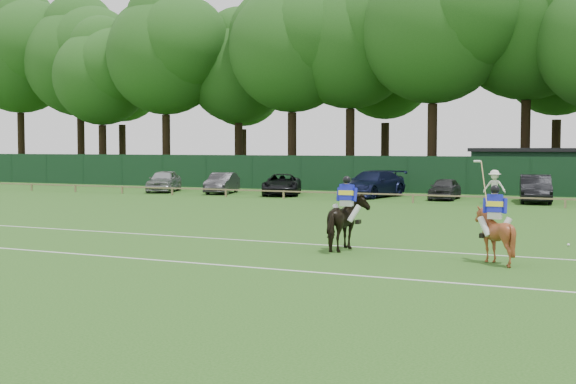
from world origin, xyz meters
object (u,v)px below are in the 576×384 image
Objects in this scene: horse_dark at (347,223)px; estate_black at (535,189)px; sedan_silver at (164,181)px; sedan_navy at (372,184)px; sedan_grey at (222,183)px; hatch_grey at (445,189)px; suv_black at (282,185)px; utility_shed at (538,171)px; spectator_left at (494,187)px; horse_chestnut at (494,235)px; polo_ball at (568,245)px.

horse_dark is 23.31m from estate_black.
sedan_navy is at bearing -18.04° from sedan_silver.
horse_dark is at bearing -62.63° from sedan_navy.
sedan_silver is at bearing 166.15° from sedan_grey.
hatch_grey is at bearing -19.13° from sedan_silver.
sedan_navy is at bearing 168.07° from estate_black.
sedan_grey reaches higher than suv_black.
sedan_grey is at bearing -54.52° from horse_dark.
utility_shed is (4.12, 8.45, 0.89)m from hatch_grey.
hatch_grey is 3.83m from spectator_left.
spectator_left reaches higher than horse_chestnut.
suv_black is at bearing -19.86° from sedan_silver.
horse_dark is 22.31× the size of polo_ball.
sedan_grey reaches higher than hatch_grey.
polo_ball is (5.93, 3.99, -0.80)m from horse_dark.
sedan_silver is 8.97m from suv_black.
sedan_navy reaches higher than sedan_silver.
utility_shed reaches higher than sedan_silver.
horse_chestnut is at bearing -62.41° from sedan_silver.
utility_shed is at bearing -87.70° from horse_chestnut.
suv_black is 15.67m from estate_black.
estate_black is (20.07, 0.40, 0.08)m from sedan_grey.
estate_black is at bearing -20.14° from sedan_silver.
horse_chestnut is 0.32× the size of estate_black.
polo_ball is at bearing -78.04° from spectator_left.
polo_ball is 0.01× the size of utility_shed.
estate_black is at bearing 100.77° from polo_ball.
sedan_grey is 4.41m from suv_black.
sedan_silver is at bearing -47.87° from horse_dark.
sedan_silver is (-26.86, 23.34, 0.00)m from horse_chestnut.
sedan_silver is at bearing 159.84° from suv_black.
hatch_grey reaches higher than polo_ball.
utility_shed reaches higher than polo_ball.
spectator_left is (13.74, -1.45, 0.24)m from suv_black.
suv_black is 0.87× the size of sedan_navy.
horse_dark is 28.93m from sedan_grey.
horse_chestnut reaches higher than suv_black.
hatch_grey is at bearing -115.97° from utility_shed.
spectator_left reaches higher than estate_black.
horse_chestnut is 0.36× the size of sedan_grey.
horse_chestnut is 32.75m from utility_shed.
spectator_left is at bearing -5.19° from sedan_navy.
polo_ball is (3.66, -19.22, -0.73)m from estate_black.
spectator_left is 0.22× the size of utility_shed.
sedan_navy is 1.49× the size of hatch_grey.
horse_chestnut is 35.59m from sedan_silver.
sedan_navy is 8.08m from spectator_left.
horse_dark reaches higher than sedan_silver.
utility_shed is (19.00, 9.08, 0.84)m from sedan_grey.
horse_dark is 0.35× the size of sedan_navy.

